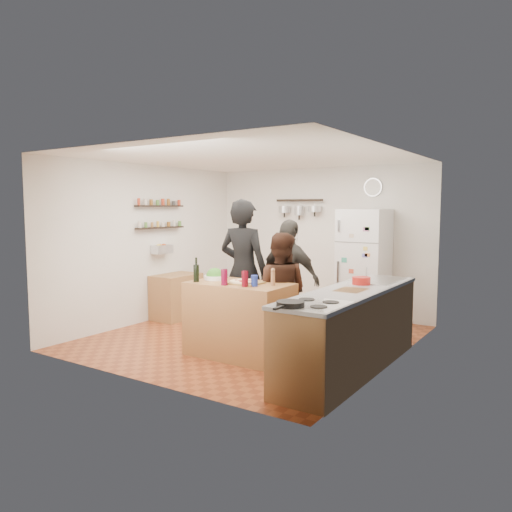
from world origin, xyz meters
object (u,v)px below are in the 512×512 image
Objects in this scene: prep_island at (240,319)px; salt_canister at (254,281)px; counter_run at (351,331)px; fridge at (364,266)px; person_left at (243,271)px; red_bowl at (361,281)px; salad_bowl at (215,278)px; wall_clock at (373,187)px; pepper_mill at (273,279)px; wine_bottle at (196,273)px; skillet at (290,304)px; person_center at (280,292)px; person_back at (289,280)px; side_table at (176,296)px.

prep_island is 0.61m from salt_canister.
counter_run is 1.46× the size of fridge.
person_left reaches higher than red_bowl.
salad_bowl is 3.23m from wall_clock.
counter_run is 0.66m from red_bowl.
pepper_mill is at bearing 141.41° from person_left.
skillet is at bearing -23.07° from wine_bottle.
salad_bowl is at bearing 73.50° from wine_bottle.
red_bowl is at bearing 18.89° from salad_bowl.
salt_canister reaches higher than red_bowl.
salt_canister is at bearing 73.80° from person_center.
fridge reaches higher than person_back.
side_table is at bearing 152.30° from salt_canister.
salad_bowl is 1.12m from person_back.
person_left is at bearing -113.19° from wall_clock.
person_left is at bearing 79.91° from wine_bottle.
salad_bowl is 1.97m from skillet.
counter_run is (1.08, -0.25, -0.31)m from person_center.
person_left is at bearing 145.84° from pepper_mill.
person_back reaches higher than skillet.
wine_bottle reaches higher than side_table.
person_center is at bearing 41.53° from wine_bottle.
person_center is at bearing 123.95° from skillet.
salt_canister is at bearing -96.02° from wall_clock.
person_center reaches higher than red_bowl.
side_table is at bearing 165.34° from counter_run.
wine_bottle is 0.27× the size of side_table.
prep_island is at bearing -6.79° from salad_bowl.
person_back is (-0.18, 1.15, -0.14)m from salt_canister.
pepper_mill is 1.05m from red_bowl.
skillet is 3.99m from side_table.
red_bowl is 0.27× the size of side_table.
skillet is (1.68, -1.02, 0.01)m from salad_bowl.
salad_bowl reaches higher than side_table.
person_back is at bearing 162.20° from red_bowl.
wine_bottle reaches higher than salt_canister.
wall_clock is (0.97, 2.26, 1.18)m from person_left.
person_center is (-0.16, 0.43, -0.23)m from pepper_mill.
prep_island is 1.10m from person_back.
skillet is 3.56m from fridge.
person_back is 7.79× the size of red_bowl.
fridge is (-0.65, 3.50, -0.05)m from skillet.
salt_canister is at bearing -131.42° from pepper_mill.
salt_canister is at bearing -96.77° from fridge.
person_back reaches higher than counter_run.
salt_canister is (-0.15, -0.17, -0.02)m from pepper_mill.
salad_bowl is at bearing 166.72° from salt_canister.
salad_bowl is 0.34× the size of side_table.
fridge reaches higher than prep_island.
wall_clock is at bearing 90.00° from fridge.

